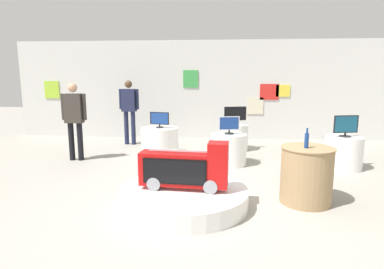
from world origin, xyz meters
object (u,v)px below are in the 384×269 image
at_px(shopper_browsing_near_truck, 74,116).
at_px(main_display_pedestal, 184,197).
at_px(display_pedestal_right_rear, 229,149).
at_px(tv_on_right_rear, 229,124).
at_px(tv_on_left_rear, 160,119).
at_px(shopper_browsing_rear, 129,107).
at_px(display_pedestal_center_rear, 235,137).
at_px(bottle_on_side_table, 307,140).
at_px(tv_on_center_rear, 235,114).
at_px(novelty_firetruck_tv, 185,169).
at_px(side_table_round, 306,175).
at_px(display_pedestal_left_rear, 160,141).
at_px(display_pedestal_far_right, 344,153).
at_px(tv_on_far_right, 346,125).

bearing_deg(shopper_browsing_near_truck, main_display_pedestal, -41.92).
xyz_separation_m(display_pedestal_right_rear, tv_on_right_rear, (-0.00, -0.00, 0.53)).
relative_size(tv_on_left_rear, shopper_browsing_rear, 0.26).
xyz_separation_m(display_pedestal_center_rear, shopper_browsing_near_truck, (-3.56, -1.31, 0.67)).
distance_m(tv_on_left_rear, display_pedestal_right_rear, 1.84).
distance_m(tv_on_left_rear, bottle_on_side_table, 3.84).
bearing_deg(display_pedestal_center_rear, tv_on_center_rear, -104.79).
bearing_deg(shopper_browsing_near_truck, novelty_firetruck_tv, -41.77).
xyz_separation_m(display_pedestal_center_rear, bottle_on_side_table, (0.80, -3.50, 0.62)).
relative_size(display_pedestal_right_rear, shopper_browsing_near_truck, 0.44).
relative_size(novelty_firetruck_tv, shopper_browsing_near_truck, 0.74).
bearing_deg(shopper_browsing_near_truck, side_table_round, -25.77).
distance_m(display_pedestal_left_rear, shopper_browsing_rear, 1.70).
xyz_separation_m(main_display_pedestal, display_pedestal_far_right, (3.01, 2.14, 0.20)).
height_order(display_pedestal_center_rear, shopper_browsing_rear, shopper_browsing_rear).
height_order(display_pedestal_far_right, side_table_round, side_table_round).
height_order(tv_on_left_rear, display_pedestal_far_right, tv_on_left_rear).
relative_size(display_pedestal_far_right, side_table_round, 0.86).
bearing_deg(display_pedestal_center_rear, shopper_browsing_rear, 170.38).
height_order(novelty_firetruck_tv, tv_on_left_rear, tv_on_left_rear).
distance_m(main_display_pedestal, shopper_browsing_rear, 4.68).
distance_m(main_display_pedestal, display_pedestal_center_rear, 3.81).
distance_m(tv_on_center_rear, tv_on_right_rear, 1.43).
bearing_deg(bottle_on_side_table, display_pedestal_far_right, 56.58).
bearing_deg(tv_on_left_rear, shopper_browsing_near_truck, -160.16).
height_order(tv_on_right_rear, bottle_on_side_table, bottle_on_side_table).
bearing_deg(side_table_round, display_pedestal_right_rear, 117.25).
height_order(shopper_browsing_near_truck, shopper_browsing_rear, shopper_browsing_rear).
height_order(tv_on_left_rear, side_table_round, tv_on_left_rear).
bearing_deg(tv_on_center_rear, tv_on_right_rear, -97.95).
xyz_separation_m(novelty_firetruck_tv, display_pedestal_center_rear, (0.89, 3.70, -0.21)).
xyz_separation_m(novelty_firetruck_tv, tv_on_far_right, (2.98, 2.15, 0.34)).
bearing_deg(tv_on_left_rear, display_pedestal_center_rear, 20.56).
height_order(display_pedestal_left_rear, bottle_on_side_table, bottle_on_side_table).
bearing_deg(main_display_pedestal, shopper_browsing_rear, 114.76).
height_order(tv_on_left_rear, shopper_browsing_rear, shopper_browsing_rear).
distance_m(tv_on_left_rear, tv_on_center_rear, 1.92).
bearing_deg(side_table_round, tv_on_center_rear, 103.88).
relative_size(display_pedestal_far_right, bottle_on_side_table, 2.51).
relative_size(main_display_pedestal, tv_on_far_right, 3.67).
relative_size(tv_on_left_rear, tv_on_center_rear, 0.83).
height_order(display_pedestal_center_rear, display_pedestal_right_rear, same).
bearing_deg(tv_on_right_rear, side_table_round, -62.68).
bearing_deg(bottle_on_side_table, display_pedestal_right_rear, 115.67).
xyz_separation_m(tv_on_right_rear, side_table_round, (1.05, -2.03, -0.43)).
xyz_separation_m(display_pedestal_far_right, shopper_browsing_rear, (-4.93, 2.03, 0.70)).
height_order(novelty_firetruck_tv, display_pedestal_right_rear, novelty_firetruck_tv).
bearing_deg(display_pedestal_far_right, novelty_firetruck_tv, -144.16).
bearing_deg(tv_on_far_right, tv_on_left_rear, 167.31).
bearing_deg(main_display_pedestal, tv_on_left_rear, 106.34).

